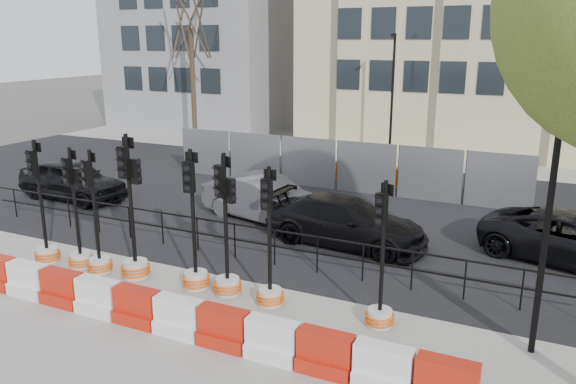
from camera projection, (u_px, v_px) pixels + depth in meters
The scene contains 23 objects.
ground at pixel (211, 274), 14.19m from camera, with size 120.00×120.00×0.00m, color #51514C.
sidewalk_near at pixel (132, 328), 11.57m from camera, with size 40.00×6.00×0.02m, color gray.
road at pixel (316, 203), 20.30m from camera, with size 40.00×14.00×0.03m, color black.
sidewalk_far at pixel (385, 157), 28.16m from camera, with size 40.00×4.00×0.02m, color gray.
building_grey at pixel (209, 19), 37.26m from camera, with size 11.00×9.06×14.00m.
kerb_railing at pixel (235, 234), 15.06m from camera, with size 18.00×0.04×1.00m.
heras_fencing at pixel (331, 168), 22.68m from camera, with size 14.33×1.72×2.00m.
lamp_post_far at pixel (392, 95), 26.21m from camera, with size 0.12×0.56×6.00m.
lamp_post_near at pixel (552, 189), 9.81m from camera, with size 0.12×0.56×6.00m.
tree_bare_far at pixel (190, 21), 30.47m from camera, with size 2.00×2.00×9.00m.
barrier_row at pixel (137, 308), 11.65m from camera, with size 13.60×0.50×0.80m.
traffic_signal_a at pixel (45, 238), 14.80m from camera, with size 0.65×0.65×3.31m.
traffic_signal_b at pixel (79, 240), 14.43m from camera, with size 0.63×0.63×3.19m.
traffic_signal_c at pixel (98, 248), 14.15m from camera, with size 0.63×0.63×3.20m.
traffic_signal_d at pixel (134, 245), 13.78m from camera, with size 0.71×0.71×3.63m.
traffic_signal_e at pixel (195, 261), 13.24m from camera, with size 0.67×0.67×3.39m.
traffic_signal_f at pixel (227, 263), 12.87m from camera, with size 0.66×0.66×3.37m.
traffic_signal_g at pixel (270, 278), 12.40m from camera, with size 0.63×0.63×3.18m.
traffic_signal_h at pixel (380, 298), 11.47m from camera, with size 0.62×0.62×3.13m.
car_a at pixel (72, 180), 20.65m from camera, with size 4.42×1.98×1.47m, color black.
car_b at pixel (265, 199), 18.24m from camera, with size 4.68×2.52×1.46m, color #535459.
car_c at pixel (346, 222), 16.11m from camera, with size 4.88×2.30×1.38m, color black.
car_d at pixel (575, 240), 14.75m from camera, with size 5.18×3.38×1.33m, color black.
Camera 1 is at (7.34, -11.06, 5.78)m, focal length 35.00 mm.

